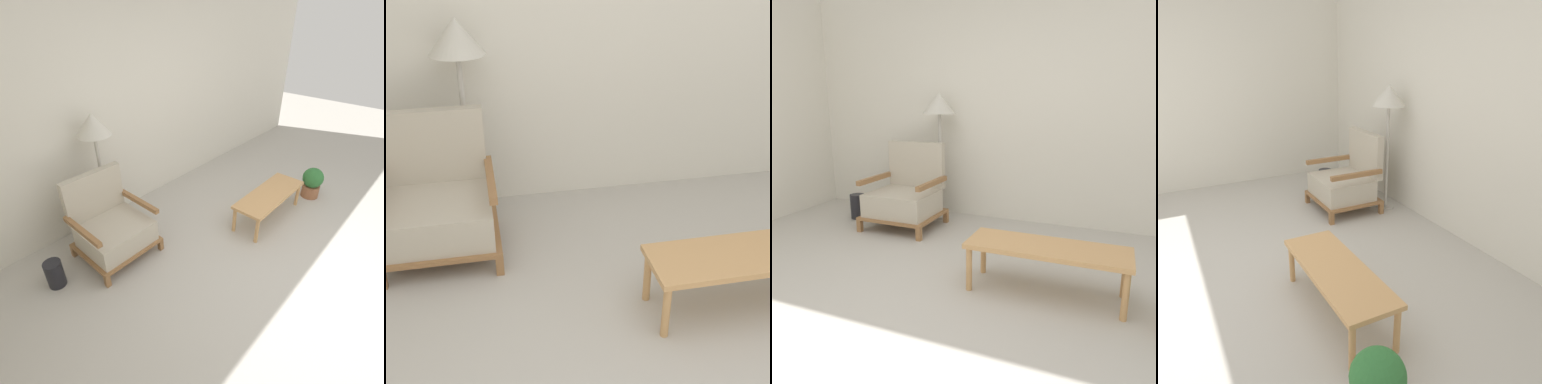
# 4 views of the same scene
# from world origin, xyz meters

# --- Properties ---
(ground_plane) EXTENTS (14.00, 14.00, 0.00)m
(ground_plane) POSITION_xyz_m (0.00, 0.00, 0.00)
(ground_plane) COLOR #B7B2A8
(wall_back) EXTENTS (8.00, 0.06, 2.70)m
(wall_back) POSITION_xyz_m (0.00, 2.51, 1.35)
(wall_back) COLOR silver
(wall_back) RESTS_ON ground_plane
(armchair) EXTENTS (0.76, 0.68, 0.90)m
(armchair) POSITION_xyz_m (-1.02, 1.83, 0.34)
(armchair) COLOR olive
(armchair) RESTS_ON ground_plane
(floor_lamp) EXTENTS (0.38, 0.38, 1.45)m
(floor_lamp) POSITION_xyz_m (-0.80, 2.25, 1.26)
(floor_lamp) COLOR #B7B2A8
(floor_lamp) RESTS_ON ground_plane
(coffee_table) EXTENTS (1.13, 0.39, 0.37)m
(coffee_table) POSITION_xyz_m (0.68, 0.88, 0.32)
(coffee_table) COLOR tan
(coffee_table) RESTS_ON ground_plane
(vase) EXTENTS (0.17, 0.17, 0.29)m
(vase) POSITION_xyz_m (-1.70, 1.86, 0.14)
(vase) COLOR black
(vase) RESTS_ON ground_plane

